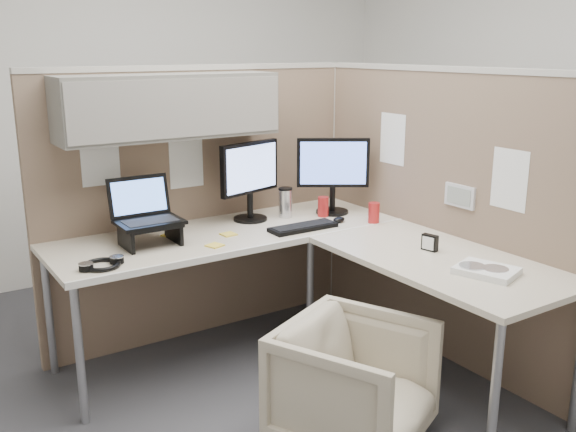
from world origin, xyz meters
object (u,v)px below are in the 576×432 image
office_chair (355,379)px  desk (305,250)px  monitor_left (250,175)px  keyboard (303,227)px

office_chair → desk: bearing=48.8°
office_chair → monitor_left: 1.42m
office_chair → monitor_left: (0.18, 1.23, 0.70)m
desk → monitor_left: (-0.01, 0.55, 0.32)m
monitor_left → desk: bearing=-104.2°
office_chair → monitor_left: size_ratio=1.33×
monitor_left → keyboard: bearing=-82.1°
desk → office_chair: bearing=-106.3°
monitor_left → keyboard: 0.45m
monitor_left → office_chair: bearing=-114.3°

